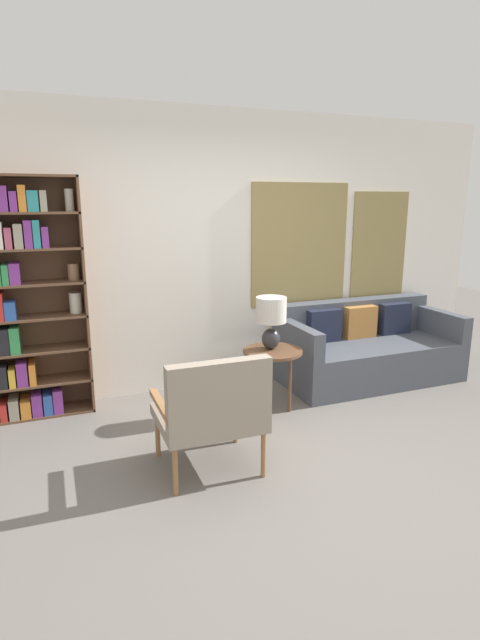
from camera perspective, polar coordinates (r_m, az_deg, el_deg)
The scene contains 7 objects.
ground_plane at distance 3.57m, azimuth 7.52°, elevation -17.81°, with size 14.00×14.00×0.00m, color #66605B.
wall_back at distance 4.96m, azimuth -2.95°, elevation 7.72°, with size 6.40×0.08×2.70m.
bookshelf at distance 4.56m, azimuth -23.23°, elevation 2.24°, with size 0.80×0.30×2.05m.
armchair at distance 3.41m, azimuth -3.11°, elevation -10.00°, with size 0.71×0.63×0.86m.
couch at distance 5.46m, azimuth 14.18°, elevation -3.32°, with size 1.86×0.89×0.80m.
side_table at distance 4.42m, azimuth 3.74°, elevation -4.21°, with size 0.53×0.53×0.57m.
table_lamp at distance 4.36m, azimuth 3.57°, elevation 0.40°, with size 0.27×0.27×0.47m.
Camera 1 is at (-1.53, -2.65, 1.85)m, focal length 28.00 mm.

